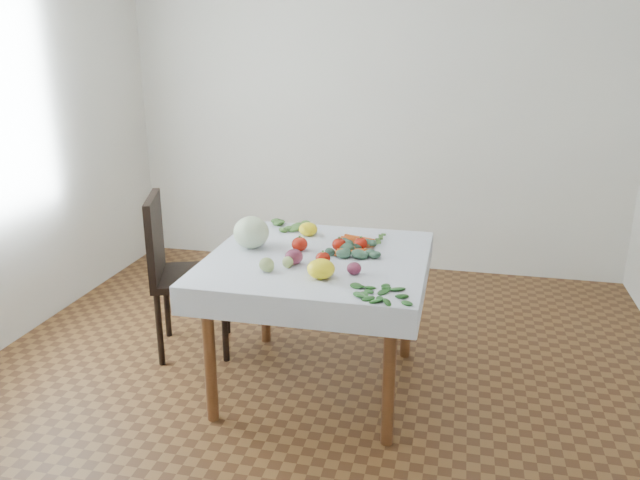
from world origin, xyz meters
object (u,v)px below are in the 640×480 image
object	(u,v)px
heirloom_back	(308,229)
chair	(176,264)
cabbage	(251,232)
carrot_bunch	(357,245)
table	(318,275)

from	to	relation	value
heirloom_back	chair	bearing A→B (deg)	-171.66
cabbage	heirloom_back	world-z (taller)	cabbage
cabbage	carrot_bunch	size ratio (longest dim) A/B	0.59
cabbage	carrot_bunch	bearing A→B (deg)	13.27
cabbage	heirloom_back	xyz separation A→B (m)	(0.25, 0.28, -0.05)
chair	carrot_bunch	xyz separation A→B (m)	(1.10, -0.03, 0.21)
chair	cabbage	world-z (taller)	chair
table	cabbage	world-z (taller)	cabbage
heirloom_back	carrot_bunch	size ratio (longest dim) A/B	0.33
cabbage	carrot_bunch	distance (m)	0.58
chair	heirloom_back	world-z (taller)	chair
heirloom_back	table	bearing A→B (deg)	-68.33
cabbage	heirloom_back	size ratio (longest dim) A/B	1.77
heirloom_back	cabbage	bearing A→B (deg)	-131.21
chair	heirloom_back	distance (m)	0.83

